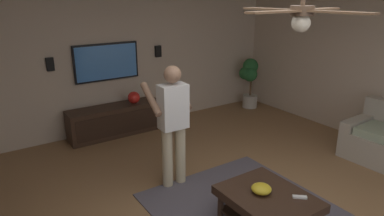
% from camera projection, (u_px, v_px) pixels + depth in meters
% --- Properties ---
extents(wall_back_tv, '(0.10, 7.02, 2.65)m').
position_uv_depth(wall_back_tv, '(114.00, 59.00, 6.37)').
color(wall_back_tv, '#BCA893').
rests_on(wall_back_tv, ground).
extents(area_rug, '(2.40, 1.98, 0.01)m').
position_uv_depth(area_rug, '(253.00, 216.00, 4.08)').
color(area_rug, '#514C56').
rests_on(area_rug, ground).
extents(coffee_table, '(1.00, 0.80, 0.40)m').
position_uv_depth(coffee_table, '(268.00, 203.00, 3.83)').
color(coffee_table, '#332116').
rests_on(coffee_table, ground).
extents(media_console, '(0.45, 1.70, 0.55)m').
position_uv_depth(media_console, '(116.00, 120.00, 6.35)').
color(media_console, '#332116').
rests_on(media_console, ground).
extents(tv, '(0.05, 1.18, 0.66)m').
position_uv_depth(tv, '(107.00, 62.00, 6.21)').
color(tv, black).
extents(person_standing, '(0.54, 0.54, 1.64)m').
position_uv_depth(person_standing, '(173.00, 119.00, 4.50)').
color(person_standing, '#C6B793').
rests_on(person_standing, ground).
extents(potted_plant_tall, '(0.42, 0.44, 1.10)m').
position_uv_depth(potted_plant_tall, '(249.00, 78.00, 7.76)').
color(potted_plant_tall, '#B7B2A8').
rests_on(potted_plant_tall, ground).
extents(bowl, '(0.22, 0.22, 0.10)m').
position_uv_depth(bowl, '(261.00, 189.00, 3.82)').
color(bowl, gold).
rests_on(bowl, coffee_table).
extents(remote_white, '(0.13, 0.14, 0.02)m').
position_uv_depth(remote_white, '(300.00, 197.00, 3.73)').
color(remote_white, white).
rests_on(remote_white, coffee_table).
extents(remote_black, '(0.16, 0.07, 0.02)m').
position_uv_depth(remote_black, '(263.00, 188.00, 3.89)').
color(remote_black, black).
rests_on(remote_black, coffee_table).
extents(vase_round, '(0.22, 0.22, 0.22)m').
position_uv_depth(vase_round, '(134.00, 97.00, 6.38)').
color(vase_round, red).
rests_on(vase_round, media_console).
extents(wall_speaker_left, '(0.06, 0.12, 0.22)m').
position_uv_depth(wall_speaker_left, '(158.00, 51.00, 6.74)').
color(wall_speaker_left, black).
extents(wall_speaker_right, '(0.06, 0.12, 0.22)m').
position_uv_depth(wall_speaker_right, '(50.00, 64.00, 5.70)').
color(wall_speaker_right, black).
extents(ceiling_fan, '(1.21, 1.20, 0.46)m').
position_uv_depth(ceiling_fan, '(301.00, 14.00, 2.91)').
color(ceiling_fan, '#4C3828').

